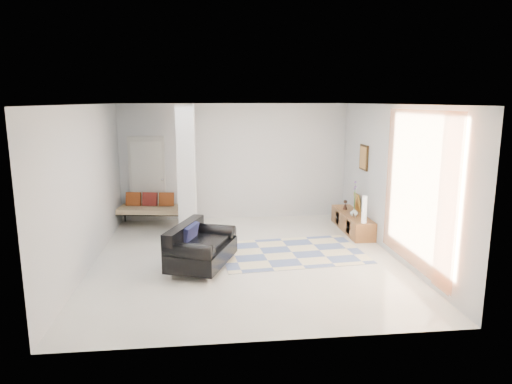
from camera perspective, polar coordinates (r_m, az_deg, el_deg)
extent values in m
plane|color=beige|center=(8.54, -1.26, -8.23)|extent=(6.00, 6.00, 0.00)
plane|color=white|center=(8.05, -1.35, 10.90)|extent=(6.00, 6.00, 0.00)
plane|color=silver|center=(11.14, -2.67, 3.79)|extent=(6.00, 0.00, 6.00)
plane|color=silver|center=(5.27, 1.59, -4.75)|extent=(6.00, 0.00, 6.00)
plane|color=silver|center=(8.40, -20.33, 0.61)|extent=(0.00, 6.00, 6.00)
plane|color=silver|center=(8.85, 16.73, 1.36)|extent=(0.00, 6.00, 6.00)
cube|color=silver|center=(9.74, -8.61, 2.58)|extent=(0.35, 1.20, 2.80)
cube|color=beige|center=(11.22, -13.41, 1.58)|extent=(0.85, 0.06, 2.04)
plane|color=#FF8443|center=(7.78, 19.48, 0.23)|extent=(0.00, 2.55, 2.55)
cube|color=#37230F|center=(10.21, 13.33, 4.22)|extent=(0.04, 0.45, 0.55)
cube|color=brown|center=(10.42, 11.93, -3.71)|extent=(0.45, 1.82, 0.40)
cube|color=#37230F|center=(9.98, 11.48, -4.35)|extent=(0.02, 0.24, 0.28)
cube|color=#37230F|center=(10.73, 10.17, -3.21)|extent=(0.02, 0.24, 0.28)
cube|color=gold|center=(10.61, 12.52, -1.24)|extent=(0.09, 0.32, 0.40)
cube|color=silver|center=(9.95, 12.17, -2.88)|extent=(0.04, 0.10, 0.12)
cylinder|color=silver|center=(7.73, -10.58, -10.18)|extent=(0.05, 0.05, 0.10)
cylinder|color=silver|center=(8.75, -7.35, -7.49)|extent=(0.05, 0.05, 0.10)
cylinder|color=silver|center=(7.50, -5.95, -10.75)|extent=(0.05, 0.05, 0.10)
cylinder|color=silver|center=(8.55, -3.22, -7.89)|extent=(0.05, 0.05, 0.10)
cube|color=black|center=(8.05, -6.74, -7.66)|extent=(1.30, 1.63, 0.30)
cube|color=black|center=(8.07, -8.97, -5.22)|extent=(0.68, 1.40, 0.36)
cylinder|color=black|center=(7.46, -8.40, -7.40)|extent=(0.86, 0.55, 0.28)
cylinder|color=black|center=(8.51, -5.36, -4.95)|extent=(0.86, 0.55, 0.28)
cube|color=black|center=(8.02, -8.18, -5.15)|extent=(0.31, 0.54, 0.31)
cylinder|color=black|center=(10.80, -17.22, -3.45)|extent=(0.04, 0.04, 0.40)
cylinder|color=black|center=(10.36, -8.51, -3.67)|extent=(0.04, 0.04, 0.40)
cylinder|color=black|center=(11.42, -16.08, -2.59)|extent=(0.04, 0.04, 0.40)
cylinder|color=black|center=(11.01, -7.84, -2.76)|extent=(0.04, 0.04, 0.40)
cube|color=beige|center=(10.82, -12.52, -2.19)|extent=(1.77, 0.95, 0.12)
cube|color=#903F1A|center=(11.07, -15.07, -0.84)|extent=(0.36, 0.21, 0.33)
cube|color=maroon|center=(10.96, -13.12, -0.87)|extent=(0.36, 0.21, 0.33)
cube|color=#903F1A|center=(10.86, -11.12, -0.90)|extent=(0.36, 0.21, 0.33)
cube|color=beige|center=(8.85, 4.49, -7.52)|extent=(2.82, 2.00, 0.01)
cylinder|color=beige|center=(9.58, 13.40, -2.15)|extent=(0.10, 0.10, 0.56)
imported|color=silver|center=(10.11, 12.16, -2.49)|extent=(0.19, 0.19, 0.18)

